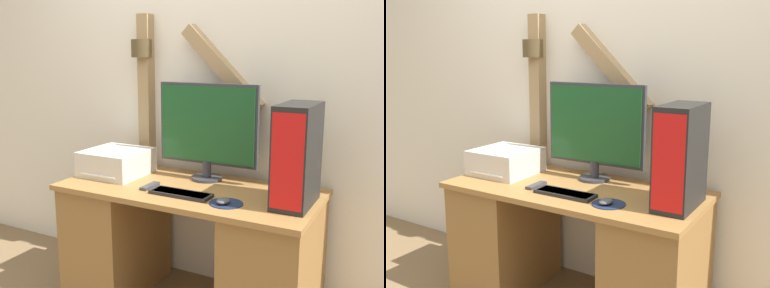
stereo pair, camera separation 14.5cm
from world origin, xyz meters
TOP-DOWN VIEW (x-y plane):
  - wall_back at (-0.00, 0.72)m, footprint 6.40×0.18m
  - desk at (0.00, 0.33)m, footprint 1.42×0.67m
  - monitor at (0.02, 0.52)m, footprint 0.61×0.18m
  - keyboard at (0.03, 0.18)m, footprint 0.33×0.11m
  - mousepad at (0.30, 0.17)m, footprint 0.17×0.17m
  - mouse at (0.29, 0.16)m, footprint 0.06×0.09m
  - computer_tower at (0.60, 0.32)m, footprint 0.17×0.34m
  - printer at (-0.51, 0.36)m, footprint 0.35×0.36m
  - remote_control at (-0.18, 0.22)m, footprint 0.04×0.14m

SIDE VIEW (x-z plane):
  - desk at x=0.00m, z-range 0.01..0.73m
  - mousepad at x=0.30m, z-range 0.72..0.72m
  - remote_control at x=-0.18m, z-range 0.72..0.74m
  - keyboard at x=0.03m, z-range 0.72..0.74m
  - mouse at x=0.29m, z-range 0.72..0.75m
  - printer at x=-0.51m, z-range 0.72..0.87m
  - computer_tower at x=0.60m, z-range 0.72..1.21m
  - monitor at x=0.02m, z-range 0.75..1.31m
  - wall_back at x=0.00m, z-range 0.00..2.70m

